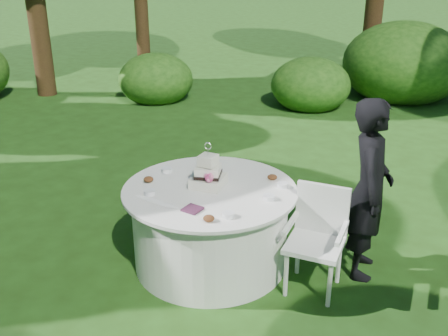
{
  "coord_description": "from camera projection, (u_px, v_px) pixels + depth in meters",
  "views": [
    {
      "loc": [
        2.39,
        -3.48,
        2.73
      ],
      "look_at": [
        0.15,
        0.0,
        1.0
      ],
      "focal_mm": 42.0,
      "sensor_mm": 36.0,
      "label": 1
    }
  ],
  "objects": [
    {
      "name": "petal_cups",
      "position": [
        210.0,
        190.0,
        4.55
      ],
      "size": [
        1.02,
        1.07,
        0.05
      ],
      "color": "#562D16",
      "rests_on": "table"
    },
    {
      "name": "chair",
      "position": [
        318.0,
        232.0,
        4.44
      ],
      "size": [
        0.53,
        0.53,
        0.91
      ],
      "color": "silver",
      "rests_on": "ground"
    },
    {
      "name": "napkins",
      "position": [
        192.0,
        209.0,
        4.26
      ],
      "size": [
        0.14,
        0.14,
        0.02
      ],
      "primitive_type": "cube",
      "color": "#481F39",
      "rests_on": "table"
    },
    {
      "name": "feather_plume",
      "position": [
        157.0,
        202.0,
        4.39
      ],
      "size": [
        0.48,
        0.07,
        0.01
      ],
      "primitive_type": "ellipsoid",
      "color": "white",
      "rests_on": "table"
    },
    {
      "name": "ground",
      "position": [
        211.0,
        262.0,
        4.95
      ],
      "size": [
        80.0,
        80.0,
        0.0
      ],
      "primitive_type": "plane",
      "color": "#1E3E11",
      "rests_on": "ground"
    },
    {
      "name": "guest",
      "position": [
        369.0,
        190.0,
        4.52
      ],
      "size": [
        0.56,
        0.69,
        1.63
      ],
      "primitive_type": "imported",
      "rotation": [
        0.0,
        0.0,
        1.91
      ],
      "color": "black",
      "rests_on": "ground"
    },
    {
      "name": "table",
      "position": [
        210.0,
        226.0,
        4.8
      ],
      "size": [
        1.56,
        1.56,
        0.77
      ],
      "color": "silver",
      "rests_on": "ground"
    },
    {
      "name": "cake",
      "position": [
        208.0,
        175.0,
        4.65
      ],
      "size": [
        0.33,
        0.33,
        0.41
      ],
      "color": "silver",
      "rests_on": "table"
    },
    {
      "name": "votives",
      "position": [
        216.0,
        186.0,
        4.64
      ],
      "size": [
        1.2,
        0.91,
        0.04
      ],
      "color": "white",
      "rests_on": "table"
    }
  ]
}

